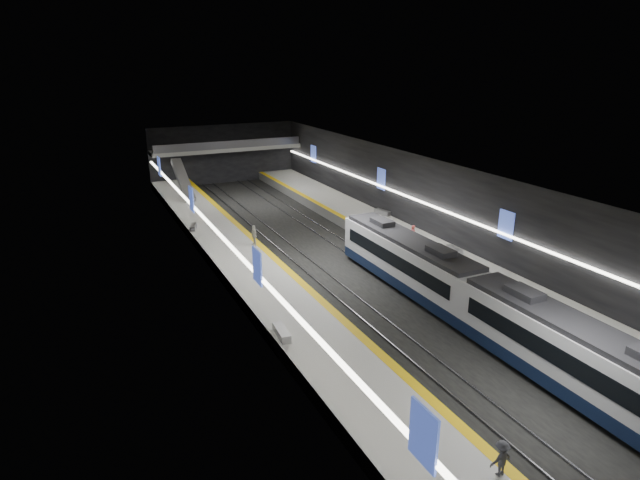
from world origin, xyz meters
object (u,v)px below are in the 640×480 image
bench_right_near (455,250)px  passenger_left_b (501,459)px  train (476,299)px  escalator (183,180)px  bench_left_near (282,333)px  bench_right_far (383,212)px  passenger_left_a (254,235)px  passenger_right_a (413,236)px  bench_left_far (193,227)px

bench_right_near → passenger_left_b: size_ratio=1.20×
train → passenger_left_b: (-8.32, -11.14, -0.43)m
escalator → bench_left_near: size_ratio=3.95×
bench_right_near → bench_right_far: size_ratio=0.97×
escalator → passenger_left_a: 20.74m
bench_right_near → passenger_left_a: size_ratio=1.03×
escalator → passenger_right_a: escalator is taller
passenger_left_b → passenger_right_a: bearing=-117.6°
escalator → passenger_left_a: bearing=-85.1°
bench_right_far → passenger_left_b: size_ratio=1.24×
bench_right_near → bench_right_far: bearing=93.1°
escalator → passenger_left_a: (1.77, -20.64, -1.00)m
escalator → passenger_left_a: size_ratio=4.47×
train → passenger_right_a: bearing=71.9°
bench_right_far → passenger_left_b: bearing=-128.0°
escalator → passenger_left_b: 50.71m
train → bench_left_near: bearing=167.0°
escalator → passenger_left_b: (1.68, -50.67, -1.13)m
bench_right_near → passenger_left_a: passenger_left_a is taller
train → bench_right_near: train is taller
bench_left_far → bench_left_near: bearing=-71.6°
bench_left_far → bench_right_near: size_ratio=0.93×
passenger_right_a → passenger_left_b: (-12.51, -23.97, -0.16)m
passenger_left_b → escalator: bearing=-88.2°
bench_right_near → passenger_left_b: passenger_left_b is taller
escalator → bench_right_near: 33.96m
bench_left_near → bench_right_far: bearing=50.4°
bench_left_far → passenger_right_a: (16.19, -12.93, 0.72)m
bench_left_far → escalator: bearing=100.1°
train → passenger_left_b: 13.91m
bench_left_near → passenger_right_a: 19.07m
bench_left_far → bench_right_near: bench_right_near is taller
bench_left_far → bench_right_far: 19.30m
passenger_right_a → passenger_left_a: size_ratio=1.04×
escalator → bench_right_near: size_ratio=4.34×
escalator → bench_right_far: size_ratio=4.20×
train → passenger_left_b: train is taller
train → bench_left_far: size_ratio=17.48×
escalator → bench_right_far: 24.23m
train → bench_left_near: size_ratio=14.85×
escalator → passenger_left_b: size_ratio=5.20×
train → bench_right_near: bearing=57.2°
bench_left_near → passenger_left_b: bearing=-70.7°
passenger_left_b → train: bearing=-126.9°
bench_left_far → passenger_left_b: size_ratio=1.12×
train → bench_left_far: train is taller
bench_right_far → passenger_left_a: 15.63m
escalator → bench_right_near: bearing=-61.3°
bench_right_far → bench_right_near: bearing=-106.6°
bench_right_near → bench_right_far: bench_right_far is taller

